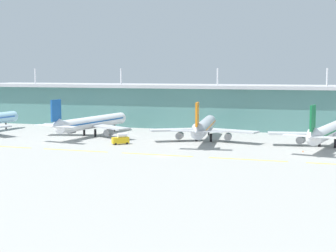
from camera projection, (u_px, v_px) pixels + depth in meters
name	position (u px, v px, depth m)	size (l,w,h in m)	color
ground_plane	(162.00, 156.00, 186.54)	(600.00, 600.00, 0.00)	#9E9E99
terminal_building	(219.00, 106.00, 279.04)	(288.00, 34.00, 32.73)	slate
airliner_near_middle	(91.00, 123.00, 244.70)	(48.33, 62.64, 18.90)	white
airliner_center	(204.00, 127.00, 226.74)	(48.37, 61.13, 18.90)	#ADB2BC
airliner_far_middle	(328.00, 131.00, 208.99)	(47.83, 64.03, 18.90)	silver
taxiway_stripe_west	(2.00, 146.00, 210.82)	(28.00, 0.70, 0.04)	yellow
taxiway_stripe_mid_west	(75.00, 150.00, 200.42)	(28.00, 0.70, 0.04)	yellow
taxiway_stripe_centre	(157.00, 155.00, 190.03)	(28.00, 0.70, 0.04)	yellow
taxiway_stripe_mid_east	(248.00, 160.00, 179.63)	(28.00, 0.70, 0.04)	yellow
fuel_truck	(121.00, 139.00, 216.94)	(7.11, 6.72, 4.95)	gold
safety_cone_nose_front	(303.00, 151.00, 196.42)	(0.56, 0.56, 0.70)	orange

